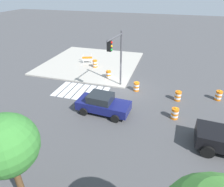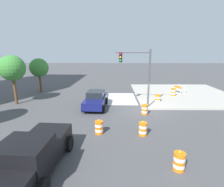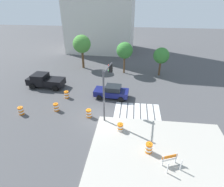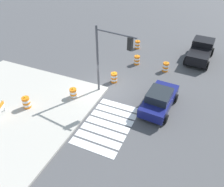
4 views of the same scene
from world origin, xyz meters
The scene contains 12 objects.
ground_plane centered at (0.00, 0.00, 0.00)m, with size 120.00×120.00×0.00m, color #474749.
sidewalk_corner centered at (6.00, -6.00, 0.07)m, with size 12.00×12.00×0.15m, color #ADA89E.
crosswalk_stripes centered at (4.00, 1.80, 0.01)m, with size 5.10×3.20×0.02m.
sports_car centered at (0.76, 4.55, 0.81)m, with size 4.41×2.35×1.63m.
pickup_truck centered at (-9.01, 6.43, 0.97)m, with size 5.26×2.60×1.92m.
traffic_barrel_near_corner centered at (-5.14, 0.78, 0.45)m, with size 0.56×0.56×1.02m.
traffic_barrel_crosswalk_end centered at (-1.18, 0.01, 0.45)m, with size 0.56×0.56×1.02m.
traffic_barrel_median_near centered at (-8.70, -0.38, 0.45)m, with size 0.56×0.56×1.02m.
traffic_barrel_median_far centered at (-4.93, 3.74, 0.45)m, with size 0.56×0.56×1.02m.
traffic_barrel_far_curb centered at (2.35, -1.99, 0.45)m, with size 0.56×0.56×1.02m.
traffic_barrel_on_sidewalk centered at (4.91, -4.48, 0.60)m, with size 0.56×0.56×1.02m.
traffic_light_pole centered at (0.73, 0.53, 3.91)m, with size 0.63×3.27×5.50m.
Camera 4 is at (14.21, 6.72, 11.03)m, focal length 35.85 mm.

